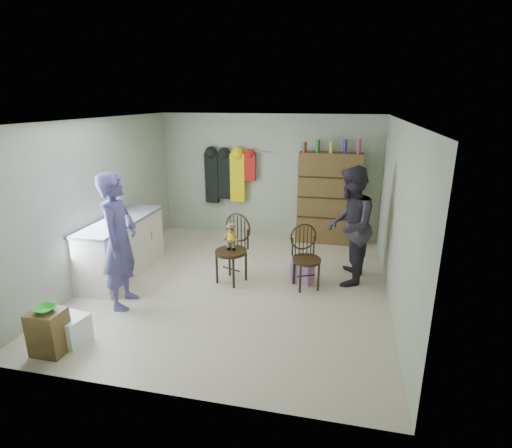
% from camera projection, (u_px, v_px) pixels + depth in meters
% --- Properties ---
extents(ground_plane, '(5.00, 5.00, 0.00)m').
position_uv_depth(ground_plane, '(238.00, 285.00, 6.24)').
color(ground_plane, beige).
rests_on(ground_plane, ground).
extents(room_walls, '(5.00, 5.00, 5.00)m').
position_uv_depth(room_walls, '(245.00, 179.00, 6.26)').
color(room_walls, '#AAB396').
rests_on(room_walls, ground).
extents(counter, '(0.64, 1.86, 0.94)m').
position_uv_depth(counter, '(122.00, 247.00, 6.50)').
color(counter, silver).
rests_on(counter, ground).
extents(stool, '(0.37, 0.31, 0.52)m').
position_uv_depth(stool, '(49.00, 332.00, 4.50)').
color(stool, brown).
rests_on(stool, ground).
extents(bowl, '(0.23, 0.23, 0.06)m').
position_uv_depth(bowl, '(45.00, 309.00, 4.42)').
color(bowl, green).
rests_on(bowl, stool).
extents(plastic_tub, '(0.40, 0.39, 0.34)m').
position_uv_depth(plastic_tub, '(71.00, 330.00, 4.71)').
color(plastic_tub, white).
rests_on(plastic_tub, ground).
extents(chair_front, '(0.62, 0.62, 1.09)m').
position_uv_depth(chair_front, '(233.00, 244.00, 6.20)').
color(chair_front, '#372613').
rests_on(chair_front, ground).
extents(chair_far, '(0.58, 0.58, 0.98)m').
position_uv_depth(chair_far, '(305.00, 254.00, 6.05)').
color(chair_far, '#372613').
rests_on(chair_far, ground).
extents(striped_bag, '(0.39, 0.35, 0.34)m').
position_uv_depth(striped_bag, '(302.00, 272.00, 6.29)').
color(striped_bag, pink).
rests_on(striped_bag, ground).
extents(person_left, '(0.54, 0.74, 1.88)m').
position_uv_depth(person_left, '(119.00, 241.00, 5.38)').
color(person_left, '#4B4680').
rests_on(person_left, ground).
extents(person_right, '(0.79, 0.96, 1.84)m').
position_uv_depth(person_right, '(350.00, 226.00, 6.09)').
color(person_right, '#2D2B33').
rests_on(person_right, ground).
extents(dresser, '(1.20, 0.39, 2.08)m').
position_uv_depth(dresser, '(329.00, 198.00, 7.85)').
color(dresser, brown).
rests_on(dresser, ground).
extents(coat_rack, '(1.42, 0.12, 1.09)m').
position_uv_depth(coat_rack, '(228.00, 176.00, 8.25)').
color(coat_rack, '#99999E').
rests_on(coat_rack, ground).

